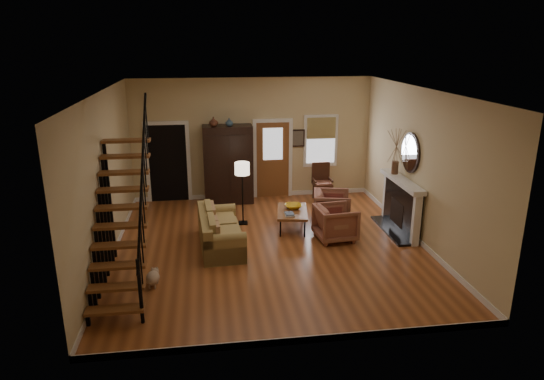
{
  "coord_description": "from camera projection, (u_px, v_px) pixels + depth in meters",
  "views": [
    {
      "loc": [
        -1.28,
        -9.46,
        4.26
      ],
      "look_at": [
        0.1,
        0.4,
        1.15
      ],
      "focal_mm": 32.0,
      "sensor_mm": 36.0,
      "label": 1
    }
  ],
  "objects": [
    {
      "name": "fireplace",
      "position": [
        403.0,
        200.0,
        11.05
      ],
      "size": [
        0.33,
        1.95,
        2.3
      ],
      "color": "black",
      "rests_on": "ground"
    },
    {
      "name": "armchair_right",
      "position": [
        332.0,
        207.0,
        11.62
      ],
      "size": [
        1.03,
        1.01,
        0.79
      ],
      "primitive_type": "imported",
      "rotation": [
        0.0,
        0.0,
        1.35
      ],
      "color": "maroon",
      "rests_on": "ground"
    },
    {
      "name": "bowl",
      "position": [
        293.0,
        206.0,
        11.39
      ],
      "size": [
        0.4,
        0.4,
        0.1
      ],
      "primitive_type": "imported",
      "color": "gold",
      "rests_on": "coffee_table"
    },
    {
      "name": "armoire",
      "position": [
        228.0,
        165.0,
        12.95
      ],
      "size": [
        1.3,
        0.6,
        2.1
      ],
      "primitive_type": null,
      "color": "black",
      "rests_on": "ground"
    },
    {
      "name": "staircase",
      "position": [
        120.0,
        201.0,
        8.31
      ],
      "size": [
        0.94,
        2.8,
        3.2
      ],
      "primitive_type": null,
      "color": "brown",
      "rests_on": "ground"
    },
    {
      "name": "floor_lamp",
      "position": [
        243.0,
        194.0,
        11.46
      ],
      "size": [
        0.36,
        0.36,
        1.52
      ],
      "primitive_type": null,
      "rotation": [
        0.0,
        0.0,
        -0.05
      ],
      "color": "black",
      "rests_on": "ground"
    },
    {
      "name": "dog",
      "position": [
        153.0,
        279.0,
        8.68
      ],
      "size": [
        0.28,
        0.43,
        0.29
      ],
      "primitive_type": null,
      "rotation": [
        0.0,
        0.0,
        -0.1
      ],
      "color": "tan",
      "rests_on": "ground"
    },
    {
      "name": "armchair_left",
      "position": [
        336.0,
        223.0,
        10.67
      ],
      "size": [
        0.93,
        0.91,
        0.78
      ],
      "primitive_type": "imported",
      "rotation": [
        0.0,
        0.0,
        1.67
      ],
      "color": "maroon",
      "rests_on": "ground"
    },
    {
      "name": "books",
      "position": [
        289.0,
        214.0,
        10.95
      ],
      "size": [
        0.21,
        0.29,
        0.05
      ],
      "primitive_type": null,
      "color": "beige",
      "rests_on": "coffee_table"
    },
    {
      "name": "side_chair",
      "position": [
        322.0,
        182.0,
        13.26
      ],
      "size": [
        0.54,
        0.54,
        1.02
      ],
      "primitive_type": null,
      "color": "#3E2113",
      "rests_on": "ground"
    },
    {
      "name": "sofa",
      "position": [
        221.0,
        230.0,
        10.31
      ],
      "size": [
        0.96,
        2.01,
        0.73
      ],
      "primitive_type": null,
      "rotation": [
        0.0,
        0.0,
        0.06
      ],
      "color": "#9D8247",
      "rests_on": "ground"
    },
    {
      "name": "coffee_table",
      "position": [
        292.0,
        220.0,
        11.33
      ],
      "size": [
        0.86,
        1.26,
        0.45
      ],
      "primitive_type": null,
      "rotation": [
        0.0,
        0.0,
        -0.16
      ],
      "color": "brown",
      "rests_on": "ground"
    },
    {
      "name": "vase_b",
      "position": [
        229.0,
        122.0,
        12.52
      ],
      "size": [
        0.2,
        0.2,
        0.21
      ],
      "primitive_type": "imported",
      "color": "#334C60",
      "rests_on": "armoire"
    },
    {
      "name": "room",
      "position": [
        243.0,
        160.0,
        11.54
      ],
      "size": [
        7.0,
        7.33,
        3.3
      ],
      "color": "#9D5227",
      "rests_on": "ground"
    },
    {
      "name": "vase_a",
      "position": [
        214.0,
        122.0,
        12.46
      ],
      "size": [
        0.24,
        0.24,
        0.25
      ],
      "primitive_type": "imported",
      "color": "#4C2619",
      "rests_on": "armoire"
    }
  ]
}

